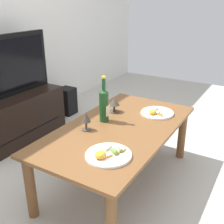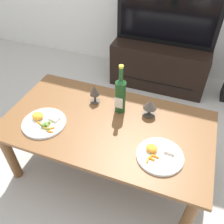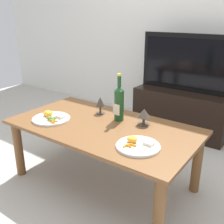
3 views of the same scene
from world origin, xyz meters
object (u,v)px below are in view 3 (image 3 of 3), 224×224
(tv_stand, at_px, (182,111))
(goblet_left, at_px, (100,103))
(dining_table, at_px, (103,134))
(wine_bottle, at_px, (119,102))
(tv_screen, at_px, (187,63))
(dinner_plate_right, at_px, (138,145))
(goblet_right, at_px, (144,114))
(dinner_plate_left, at_px, (51,118))

(tv_stand, bearing_deg, goblet_left, -103.81)
(dining_table, bearing_deg, wine_bottle, 75.57)
(tv_screen, distance_m, goblet_left, 1.18)
(goblet_left, relative_size, dinner_plate_right, 0.51)
(tv_stand, xyz_separation_m, goblet_left, (-0.28, -1.14, 0.35))
(tv_screen, bearing_deg, goblet_right, -83.64)
(tv_stand, distance_m, dinner_plate_right, 1.51)
(goblet_left, xyz_separation_m, goblet_right, (0.41, 0.00, -0.01))
(wine_bottle, relative_size, dinner_plate_left, 1.25)
(tv_stand, distance_m, wine_bottle, 1.23)
(wine_bottle, height_order, dinner_plate_right, wine_bottle)
(tv_screen, bearing_deg, dinner_plate_left, -109.15)
(goblet_left, height_order, dinner_plate_right, goblet_left)
(tv_screen, height_order, dinner_plate_right, tv_screen)
(wine_bottle, distance_m, dinner_plate_right, 0.48)
(dining_table, height_order, tv_stand, dining_table)
(dining_table, height_order, goblet_right, goblet_right)
(dining_table, bearing_deg, goblet_left, 131.96)
(goblet_right, bearing_deg, goblet_left, -180.00)
(tv_stand, height_order, wine_bottle, wine_bottle)
(tv_stand, bearing_deg, wine_bottle, -93.76)
(dining_table, distance_m, wine_bottle, 0.27)
(goblet_right, bearing_deg, tv_stand, 96.35)
(wine_bottle, relative_size, goblet_right, 2.92)
(goblet_right, distance_m, dinner_plate_left, 0.72)
(wine_bottle, height_order, goblet_left, wine_bottle)
(tv_stand, distance_m, goblet_right, 1.19)
(wine_bottle, distance_m, goblet_right, 0.21)
(tv_stand, height_order, goblet_right, goblet_right)
(dining_table, distance_m, tv_stand, 1.33)
(tv_screen, xyz_separation_m, wine_bottle, (-0.08, -1.16, -0.14))
(dining_table, distance_m, tv_screen, 1.37)
(wine_bottle, relative_size, dinner_plate_right, 1.32)
(dining_table, distance_m, dinner_plate_right, 0.42)
(tv_stand, relative_size, tv_screen, 1.01)
(goblet_left, bearing_deg, goblet_right, 0.00)
(dining_table, relative_size, dinner_plate_left, 4.78)
(wine_bottle, distance_m, goblet_left, 0.21)
(tv_stand, relative_size, wine_bottle, 2.79)
(tv_screen, bearing_deg, tv_stand, 90.00)
(dining_table, relative_size, goblet_right, 11.17)
(tv_stand, xyz_separation_m, goblet_right, (0.13, -1.14, 0.34))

